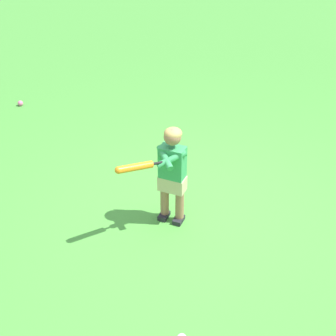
# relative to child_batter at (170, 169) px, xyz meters

# --- Properties ---
(ground_plane) EXTENTS (40.00, 40.00, 0.00)m
(ground_plane) POSITION_rel_child_batter_xyz_m (0.31, 0.05, -0.65)
(ground_plane) COLOR #479338
(child_batter) EXTENTS (0.72, 0.48, 1.08)m
(child_batter) POSITION_rel_child_batter_xyz_m (0.00, 0.00, 0.00)
(child_batter) COLOR #232328
(child_batter) RESTS_ON ground
(play_ball_far_right) EXTENTS (0.09, 0.09, 0.09)m
(play_ball_far_right) POSITION_rel_child_batter_xyz_m (-1.99, 3.21, -0.61)
(play_ball_far_right) COLOR pink
(play_ball_far_right) RESTS_ON ground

